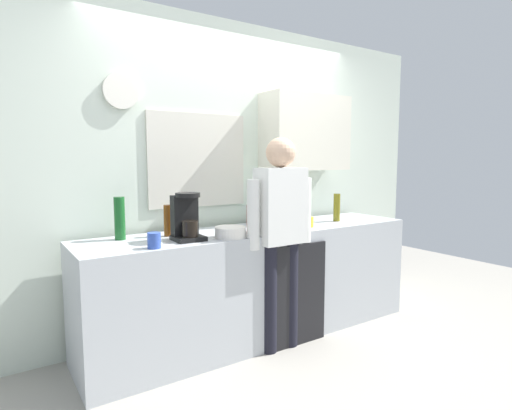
{
  "coord_description": "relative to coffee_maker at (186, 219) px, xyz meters",
  "views": [
    {
      "loc": [
        -1.84,
        -2.43,
        1.44
      ],
      "look_at": [
        -0.05,
        0.25,
        1.09
      ],
      "focal_mm": 29.13,
      "sensor_mm": 36.0,
      "label": 1
    }
  ],
  "objects": [
    {
      "name": "bottle_amber_beer",
      "position": [
        -0.06,
        0.2,
        -0.03
      ],
      "size": [
        0.06,
        0.06,
        0.23
      ],
      "primitive_type": "cylinder",
      "color": "brown",
      "rests_on": "kitchen_counter"
    },
    {
      "name": "back_wall_assembly",
      "position": [
        0.74,
        0.5,
        0.33
      ],
      "size": [
        4.42,
        0.42,
        2.6
      ],
      "color": "silver",
      "rests_on": "ground_plane"
    },
    {
      "name": "bottle_olive_oil",
      "position": [
        1.49,
        0.05,
        -0.02
      ],
      "size": [
        0.06,
        0.06,
        0.25
      ],
      "primitive_type": "cylinder",
      "color": "olive",
      "rests_on": "kitchen_counter"
    },
    {
      "name": "ground_plane",
      "position": [
        0.66,
        -0.2,
        -1.03
      ],
      "size": [
        8.0,
        8.0,
        0.0
      ],
      "primitive_type": "plane",
      "color": "#9E998E"
    },
    {
      "name": "person_at_sink",
      "position": [
        0.66,
        -0.2,
        -0.08
      ],
      "size": [
        0.57,
        0.22,
        1.6
      ],
      "rotation": [
        0.0,
        0.0,
        -0.15
      ],
      "color": "black",
      "rests_on": "ground_plane"
    },
    {
      "name": "bottle_dark_sauce",
      "position": [
        0.89,
        0.32,
        -0.06
      ],
      "size": [
        0.06,
        0.06,
        0.18
      ],
      "primitive_type": "cylinder",
      "color": "black",
      "rests_on": "kitchen_counter"
    },
    {
      "name": "bottle_green_wine",
      "position": [
        -0.38,
        0.26,
        0.0
      ],
      "size": [
        0.07,
        0.07,
        0.3
      ],
      "primitive_type": "cylinder",
      "color": "#195923",
      "rests_on": "kitchen_counter"
    },
    {
      "name": "bottle_red_vinegar",
      "position": [
        0.51,
        -0.04,
        -0.04
      ],
      "size": [
        0.06,
        0.06,
        0.22
      ],
      "primitive_type": "cylinder",
      "color": "maroon",
      "rests_on": "kitchen_counter"
    },
    {
      "name": "cup_yellow_cup",
      "position": [
        1.07,
        -0.06,
        -0.1
      ],
      "size": [
        0.07,
        0.07,
        0.08
      ],
      "primitive_type": "cylinder",
      "color": "yellow",
      "rests_on": "kitchen_counter"
    },
    {
      "name": "cup_blue_mug",
      "position": [
        -0.29,
        -0.14,
        -0.1
      ],
      "size": [
        0.08,
        0.08,
        0.1
      ],
      "primitive_type": "cylinder",
      "color": "#3351B2",
      "rests_on": "kitchen_counter"
    },
    {
      "name": "kitchen_counter",
      "position": [
        0.66,
        0.1,
        -0.59
      ],
      "size": [
        2.82,
        0.64,
        0.88
      ],
      "primitive_type": "cube",
      "color": "#B2B7BC",
      "rests_on": "ground_plane"
    },
    {
      "name": "dishwasher_panel",
      "position": [
        0.8,
        -0.24,
        -0.63
      ],
      "size": [
        0.56,
        0.02,
        0.79
      ],
      "primitive_type": "cube",
      "color": "black",
      "rests_on": "ground_plane"
    },
    {
      "name": "coffee_maker",
      "position": [
        0.0,
        0.0,
        0.0
      ],
      "size": [
        0.2,
        0.2,
        0.33
      ],
      "color": "black",
      "rests_on": "kitchen_counter"
    },
    {
      "name": "bottle_clear_soda",
      "position": [
        0.67,
        -0.03,
        -0.01
      ],
      "size": [
        0.09,
        0.09,
        0.28
      ],
      "primitive_type": "cylinder",
      "color": "#2D8C33",
      "rests_on": "kitchen_counter"
    },
    {
      "name": "dish_soap",
      "position": [
        0.8,
        0.22,
        -0.07
      ],
      "size": [
        0.06,
        0.06,
        0.18
      ],
      "color": "blue",
      "rests_on": "kitchen_counter"
    },
    {
      "name": "mixing_bowl",
      "position": [
        0.29,
        -0.11,
        -0.11
      ],
      "size": [
        0.22,
        0.22,
        0.08
      ],
      "primitive_type": "cylinder",
      "color": "white",
      "rests_on": "kitchen_counter"
    }
  ]
}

